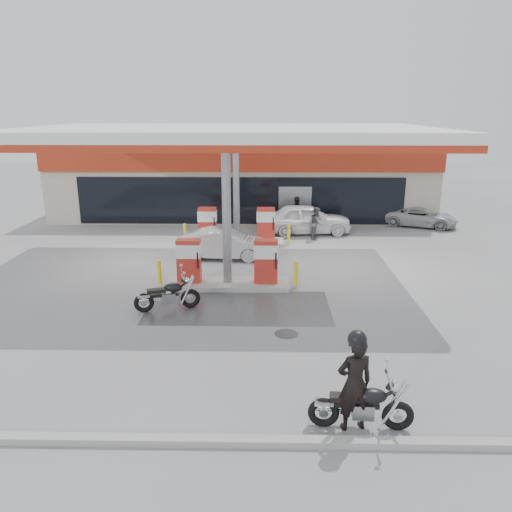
{
  "coord_description": "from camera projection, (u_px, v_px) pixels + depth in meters",
  "views": [
    {
      "loc": [
        1.37,
        -15.27,
        6.31
      ],
      "look_at": [
        1.04,
        1.92,
        1.2
      ],
      "focal_mm": 35.0,
      "sensor_mm": 36.0,
      "label": 1
    }
  ],
  "objects": [
    {
      "name": "canopy",
      "position": [
        231.0,
        135.0,
        19.75
      ],
      "size": [
        16.0,
        10.02,
        5.51
      ],
      "color": "silver",
      "rests_on": "ground"
    },
    {
      "name": "drain_cover",
      "position": [
        286.0,
        334.0,
        14.5
      ],
      "size": [
        0.7,
        0.7,
        0.01
      ],
      "primitive_type": "cylinder",
      "color": "#38383A",
      "rests_on": "ground"
    },
    {
      "name": "sedan_white",
      "position": [
        307.0,
        219.0,
        25.95
      ],
      "size": [
        4.72,
        2.23,
        1.56
      ],
      "primitive_type": "imported",
      "rotation": [
        0.0,
        0.0,
        1.66
      ],
      "color": "white",
      "rests_on": "ground"
    },
    {
      "name": "biker_walking",
      "position": [
        297.0,
        212.0,
        27.49
      ],
      "size": [
        0.95,
        0.9,
        1.58
      ],
      "primitive_type": "imported",
      "rotation": [
        0.0,
        0.0,
        0.73
      ],
      "color": "black",
      "rests_on": "ground"
    },
    {
      "name": "ground",
      "position": [
        223.0,
        307.0,
        16.46
      ],
      "size": [
        90.0,
        90.0,
        0.0
      ],
      "primitive_type": "plane",
      "color": "gray",
      "rests_on": "ground"
    },
    {
      "name": "main_motorcycle",
      "position": [
        363.0,
        407.0,
        10.11
      ],
      "size": [
        2.15,
        0.83,
        1.1
      ],
      "rotation": [
        0.0,
        0.0,
        -0.06
      ],
      "color": "black",
      "rests_on": "ground"
    },
    {
      "name": "parked_car_right",
      "position": [
        421.0,
        217.0,
        27.63
      ],
      "size": [
        4.25,
        3.09,
        1.08
      ],
      "primitive_type": "imported",
      "rotation": [
        0.0,
        0.0,
        1.19
      ],
      "color": "#B2B6BB",
      "rests_on": "ground"
    },
    {
      "name": "kerb",
      "position": [
        194.0,
        441.0,
        9.73
      ],
      "size": [
        28.0,
        0.25,
        0.15
      ],
      "primitive_type": "cube",
      "color": "gray",
      "rests_on": "ground"
    },
    {
      "name": "hatchback_silver",
      "position": [
        224.0,
        244.0,
        21.65
      ],
      "size": [
        3.98,
        1.56,
        1.29
      ],
      "primitive_type": "imported",
      "rotation": [
        0.0,
        0.0,
        1.52
      ],
      "color": "#ABAFB4",
      "rests_on": "ground"
    },
    {
      "name": "parked_car_left",
      "position": [
        99.0,
        208.0,
        29.87
      ],
      "size": [
        4.2,
        2.69,
        1.13
      ],
      "primitive_type": "imported",
      "rotation": [
        0.0,
        0.0,
        1.26
      ],
      "color": "#AEB2B6",
      "rests_on": "ground"
    },
    {
      "name": "pump_island_far",
      "position": [
        237.0,
        230.0,
        23.92
      ],
      "size": [
        5.14,
        1.3,
        1.78
      ],
      "color": "#9E9E99",
      "rests_on": "ground"
    },
    {
      "name": "pump_island_near",
      "position": [
        228.0,
        268.0,
        18.17
      ],
      "size": [
        5.14,
        1.3,
        1.78
      ],
      "color": "#9E9E99",
      "rests_on": "ground"
    },
    {
      "name": "wet_patch",
      "position": [
        239.0,
        307.0,
        16.45
      ],
      "size": [
        6.0,
        3.0,
        0.0
      ],
      "primitive_type": "cube",
      "color": "#4C4C4F",
      "rests_on": "ground"
    },
    {
      "name": "parked_motorcycle",
      "position": [
        168.0,
        296.0,
        16.12
      ],
      "size": [
        2.1,
        0.92,
        1.1
      ],
      "rotation": [
        0.0,
        0.0,
        0.28
      ],
      "color": "black",
      "rests_on": "ground"
    },
    {
      "name": "attendant",
      "position": [
        317.0,
        223.0,
        24.85
      ],
      "size": [
        0.74,
        0.88,
        1.61
      ],
      "primitive_type": "imported",
      "rotation": [
        0.0,
        0.0,
        1.39
      ],
      "color": "#4D4D51",
      "rests_on": "ground"
    },
    {
      "name": "store_building",
      "position": [
        244.0,
        180.0,
        31.16
      ],
      "size": [
        22.0,
        8.22,
        4.0
      ],
      "color": "#ACA490",
      "rests_on": "ground"
    },
    {
      "name": "biker_main",
      "position": [
        354.0,
        384.0,
        9.97
      ],
      "size": [
        0.84,
        0.65,
        2.04
      ],
      "primitive_type": "imported",
      "rotation": [
        0.0,
        0.0,
        3.37
      ],
      "color": "black",
      "rests_on": "ground"
    }
  ]
}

